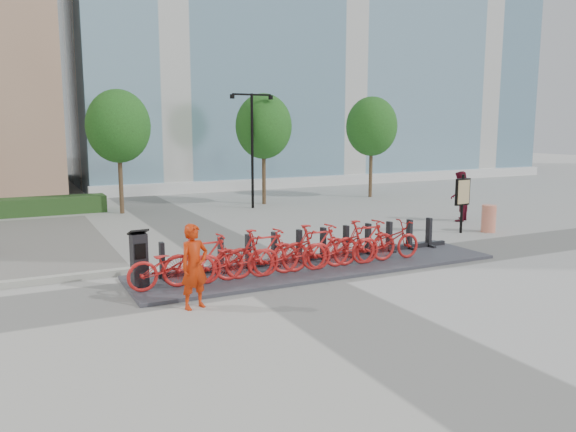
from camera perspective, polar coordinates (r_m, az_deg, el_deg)
name	(u,v)px	position (r m, az deg, el deg)	size (l,w,h in m)	color
ground	(279,277)	(13.58, -0.95, -6.19)	(120.00, 120.00, 0.00)	#9C9C9C
glass_building	(297,10)	(43.45, 0.93, 20.22)	(32.00, 16.00, 24.00)	#4A6F8E
hedge_b	(29,207)	(25.23, -24.85, 0.86)	(6.00, 1.20, 0.70)	#23451F
tree_1	(118,126)	(24.18, -16.87, 8.70)	(2.60, 2.60, 5.10)	brown
tree_2	(264,127)	(26.10, -2.49, 9.07)	(2.60, 2.60, 5.10)	brown
tree_3	(372,127)	(29.07, 8.50, 8.98)	(2.60, 2.60, 5.10)	brown
streetlamp	(252,137)	(24.79, -3.66, 8.01)	(2.00, 0.20, 5.00)	black
dock_pad	(319,267)	(14.42, 3.22, -5.15)	(9.60, 2.40, 0.08)	#393941
dock_rail_posts	(313,245)	(14.74, 2.52, -2.97)	(8.02, 0.50, 0.85)	black
bike_0	(172,265)	(12.52, -11.68, -4.88)	(0.69, 1.97, 1.04)	red
bike_1	(204,259)	(12.70, -8.54, -4.33)	(0.54, 1.91, 1.15)	red
bike_2	(234,258)	(12.95, -5.50, -4.27)	(0.69, 1.97, 1.04)	red
bike_3	(263,252)	(13.20, -2.58, -3.72)	(0.54, 1.91, 1.15)	red
bike_4	(290,252)	(13.52, 0.21, -3.66)	(0.69, 1.97, 1.04)	red
bike_5	(316,247)	(13.84, 2.88, -3.13)	(0.54, 1.91, 1.15)	red
bike_6	(341,246)	(14.21, 5.41, -3.07)	(0.69, 1.97, 1.04)	red
bike_7	(365,241)	(14.58, 7.82, -2.57)	(0.54, 1.91, 1.15)	red
bike_8	(388,241)	(15.01, 10.08, -2.52)	(0.69, 1.97, 1.04)	red
kiosk	(139,259)	(12.74, -14.88, -4.24)	(0.43, 0.38, 1.31)	black
worker_red	(194,266)	(11.25, -9.50, -5.07)	(0.62, 0.41, 1.70)	#B82606
pedestrian	(459,196)	(22.37, 17.01, 1.93)	(0.93, 0.72, 1.91)	#5E0D1D
construction_barrel	(489,219)	(20.42, 19.72, -0.25)	(0.48, 0.48, 0.93)	#FF3801
map_sign	(463,194)	(19.81, 17.32, 2.11)	(0.66, 0.18, 2.00)	black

